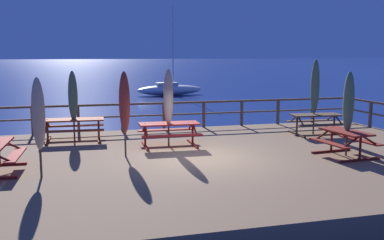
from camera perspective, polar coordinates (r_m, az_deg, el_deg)
ground_plane at (r=13.13m, az=0.90°, el=-7.47°), size 600.00×600.00×0.00m
wooden_deck at (r=13.05m, az=0.91°, el=-6.18°), size 16.95×10.62×0.61m
railing_waterside_far at (r=17.79m, az=-3.63°, el=1.19°), size 16.75×0.10×1.09m
picnic_table_mid_centre at (r=13.81m, az=19.13°, el=-2.21°), size 1.55×1.74×0.78m
picnic_table_mid_left at (r=15.94m, az=-15.02°, el=-0.60°), size 2.16×1.51×0.78m
picnic_table_mid_right at (r=17.25m, az=15.63°, el=0.04°), size 1.96×1.52×0.78m
picnic_table_back_right at (r=14.56m, az=-2.96°, el=-1.17°), size 1.99×1.46×0.78m
patio_umbrella_tall_front at (r=13.76m, az=19.48°, el=2.13°), size 0.32×0.32×2.51m
patio_umbrella_short_front at (r=15.81m, az=-15.05°, el=2.93°), size 0.32×0.32×2.44m
patio_umbrella_short_mid at (r=17.16m, az=15.53°, el=4.12°), size 0.32×0.32×2.81m
patio_umbrella_tall_back_left at (r=11.29m, az=-19.14°, el=0.70°), size 0.32×0.32×2.47m
patio_umbrella_tall_mid_right at (r=14.37m, az=-3.06°, el=2.94°), size 0.32×0.32×2.54m
patio_umbrella_short_back at (r=13.00m, az=-8.67°, el=2.20°), size 0.32×0.32×2.51m
sailboat_distant at (r=39.16m, az=-2.88°, el=3.96°), size 6.15×2.32×7.72m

